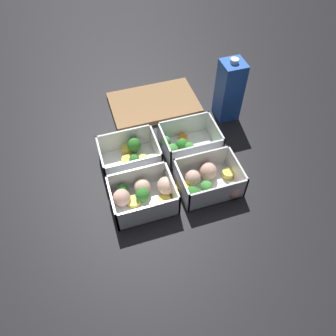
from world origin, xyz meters
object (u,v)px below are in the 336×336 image
container_far_right (187,145)px  container_near_right (208,181)px  container_near_left (144,194)px  container_far_left (135,156)px  juice_carton (229,90)px

container_far_right → container_near_right: bearing=-86.4°
container_near_left → container_near_right: same height
container_near_right → container_far_left: bearing=138.8°
container_near_left → container_near_right: bearing=-4.0°
container_near_right → juice_carton: (0.16, 0.25, 0.07)m
container_near_right → container_far_left: same height
container_near_left → container_far_left: size_ratio=1.08×
container_far_right → juice_carton: 0.21m
container_far_left → container_far_right: bearing=-2.2°
container_far_right → container_near_left: bearing=-142.5°
container_far_left → juice_carton: size_ratio=0.82×
juice_carton → container_near_right: bearing=-123.1°
container_far_left → container_far_right: size_ratio=1.01×
container_far_right → juice_carton: juice_carton is taller
container_near_left → juice_carton: juice_carton is taller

